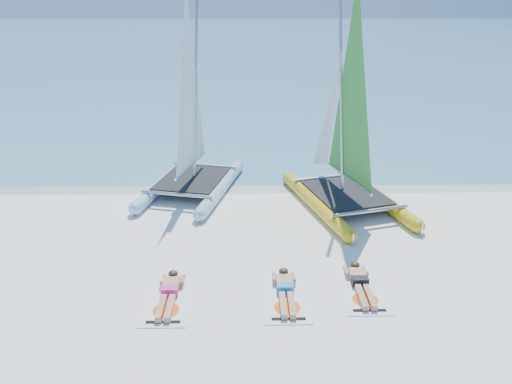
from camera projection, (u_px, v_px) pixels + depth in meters
ground at (266, 268)px, 12.08m from camera, size 140.00×140.00×0.00m
sea at (251, 39)px, 70.52m from camera, size 140.00×115.00×0.01m
wet_sand_strip at (261, 186)px, 17.18m from camera, size 140.00×1.40×0.01m
catamaran_blue at (191, 130)px, 16.11m from camera, size 3.53×5.49×6.91m
catamaran_yellow at (343, 132)px, 15.25m from camera, size 3.81×5.71×7.09m
towel_a at (168, 301)px, 10.76m from camera, size 1.00×1.85×0.02m
sunbather_a at (169, 292)px, 10.90m from camera, size 0.37×1.73×0.26m
towel_b at (286, 298)px, 10.86m from camera, size 1.00×1.85×0.02m
sunbather_b at (285, 289)px, 11.00m from camera, size 0.37×1.73×0.26m
towel_c at (362, 291)px, 11.13m from camera, size 1.00×1.85×0.02m
sunbather_c at (360, 282)px, 11.27m from camera, size 0.37×1.73×0.26m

